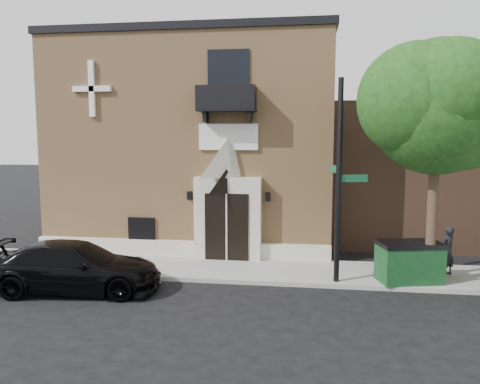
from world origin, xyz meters
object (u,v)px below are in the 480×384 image
(street_sign, at_px, (339,181))
(black_sedan, at_px, (75,267))
(fire_hydrant, at_px, (389,273))
(pedestrian_near, at_px, (447,251))
(dumpster, at_px, (409,262))

(street_sign, bearing_deg, black_sedan, 177.67)
(black_sedan, xyz_separation_m, street_sign, (8.31, 1.74, 2.69))
(fire_hydrant, relative_size, pedestrian_near, 0.41)
(pedestrian_near, bearing_deg, black_sedan, -25.18)
(fire_hydrant, height_order, pedestrian_near, pedestrian_near)
(dumpster, relative_size, pedestrian_near, 1.32)
(fire_hydrant, distance_m, dumpster, 0.83)
(black_sedan, relative_size, street_sign, 0.82)
(black_sedan, xyz_separation_m, dumpster, (10.67, 2.03, 0.03))
(dumpster, bearing_deg, fire_hydrant, -170.77)
(black_sedan, relative_size, dumpster, 2.43)
(dumpster, bearing_deg, black_sedan, 177.15)
(black_sedan, height_order, fire_hydrant, black_sedan)
(black_sedan, xyz_separation_m, fire_hydrant, (9.97, 1.74, -0.30))
(street_sign, xyz_separation_m, fire_hydrant, (1.66, -0.00, -2.99))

